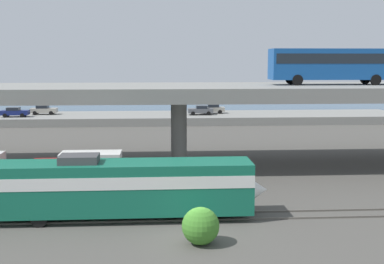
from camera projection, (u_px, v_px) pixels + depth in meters
The scene contains 14 objects.
ground_plane at pixel (193, 239), 28.85m from camera, with size 260.00×260.00×0.00m, color #4C4944.
rail_strip_near at pixel (190, 220), 32.04m from camera, with size 110.00×0.12×0.12m, color #59544C.
rail_strip_far at pixel (188, 213), 33.54m from camera, with size 110.00×0.12×0.12m, color #59544C.
train_locomotive at pixel (137, 185), 32.27m from camera, with size 17.28×3.04×4.18m.
highway_overpass at pixel (179, 93), 47.62m from camera, with size 96.00×12.51×7.70m.
transit_bus_on_overpass at pixel (333, 63), 48.36m from camera, with size 12.00×2.68×3.40m.
service_truck_west at pixel (80, 170), 39.11m from camera, with size 6.80×2.46×3.04m.
pier_parking_lot at pixel (170, 118), 83.09m from camera, with size 75.05×11.77×1.25m, color gray.
parked_car_0 at pixel (212, 109), 84.29m from camera, with size 4.12×1.86×1.50m.
parked_car_1 at pixel (201, 110), 82.04m from camera, with size 4.03×2.00×1.50m.
parked_car_3 at pixel (15, 112), 78.94m from camera, with size 4.23×1.82×1.50m.
parked_car_4 at pixel (44, 110), 82.52m from camera, with size 4.15×1.94×1.50m.
harbor_water at pixel (168, 108), 105.90m from camera, with size 140.00×36.00×0.01m, color #385B7A.
shrub_right at pixel (201, 226), 27.90m from camera, with size 2.08×2.08×2.08m, color #3D7E28.
Camera 1 is at (-1.91, -27.64, 10.08)m, focal length 47.69 mm.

